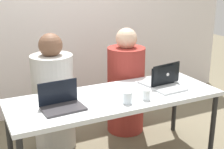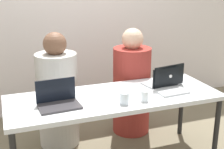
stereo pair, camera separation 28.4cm
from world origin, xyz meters
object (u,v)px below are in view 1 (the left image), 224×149
object	(u,v)px
person_on_right	(126,87)
laptop_back_right	(161,79)
water_glass_center	(127,99)
water_glass_right	(147,96)
person_on_left	(54,98)
laptop_front_left	(61,103)
laptop_front_right	(167,84)

from	to	relation	value
person_on_right	laptop_back_right	world-z (taller)	person_on_right
water_glass_center	water_glass_right	bearing A→B (deg)	-0.95
person_on_left	laptop_back_right	bearing A→B (deg)	166.96
person_on_right	laptop_back_right	distance (m)	0.54
laptop_front_left	laptop_back_right	world-z (taller)	laptop_back_right
laptop_front_right	laptop_front_left	bearing A→B (deg)	176.20
person_on_left	laptop_front_right	bearing A→B (deg)	159.05
person_on_left	laptop_back_right	size ratio (longest dim) A/B	3.09
person_on_right	laptop_front_left	bearing A→B (deg)	20.79
water_glass_right	laptop_front_left	bearing A→B (deg)	168.06
laptop_front_right	water_glass_right	bearing A→B (deg)	-159.22
person_on_left	laptop_front_right	distance (m)	1.16
person_on_right	water_glass_center	bearing A→B (deg)	49.20
laptop_front_right	water_glass_right	size ratio (longest dim) A/B	3.17
laptop_back_right	water_glass_center	size ratio (longest dim) A/B	3.90
laptop_front_right	laptop_back_right	bearing A→B (deg)	75.60
water_glass_center	laptop_front_right	bearing A→B (deg)	15.80
laptop_front_left	water_glass_center	distance (m)	0.55
person_on_left	laptop_front_right	world-z (taller)	person_on_left
person_on_left	laptop_front_left	size ratio (longest dim) A/B	3.46
laptop_back_right	laptop_front_right	world-z (taller)	laptop_back_right
laptop_front_left	water_glass_right	size ratio (longest dim) A/B	3.76
person_on_left	water_glass_right	world-z (taller)	person_on_left
laptop_front_right	person_on_right	bearing A→B (deg)	95.78
person_on_right	person_on_left	bearing A→B (deg)	-13.10
person_on_right	water_glass_right	distance (m)	0.84
person_on_left	laptop_back_right	world-z (taller)	person_on_left
person_on_left	person_on_right	bearing A→B (deg)	-167.00
person_on_left	water_glass_center	distance (m)	0.92
water_glass_right	laptop_front_right	bearing A→B (deg)	24.42
laptop_front_left	laptop_front_right	distance (m)	1.05
person_on_right	laptop_front_left	xyz separation A→B (m)	(-0.95, -0.64, 0.21)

